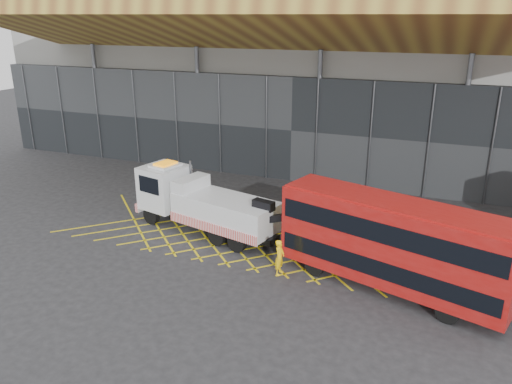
% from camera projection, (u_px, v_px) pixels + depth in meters
% --- Properties ---
extents(ground_plane, '(120.00, 120.00, 0.00)m').
position_uv_depth(ground_plane, '(201.00, 231.00, 30.16)').
color(ground_plane, '#262528').
extents(road_markings, '(23.16, 7.16, 0.01)m').
position_uv_depth(road_markings, '(250.00, 239.00, 29.05)').
color(road_markings, yellow).
rests_on(road_markings, ground_plane).
extents(construction_building, '(55.00, 23.97, 18.00)m').
position_uv_depth(construction_building, '(317.00, 56.00, 42.58)').
color(construction_building, gray).
rests_on(construction_building, ground_plane).
extents(recovery_truck, '(11.09, 4.81, 3.86)m').
position_uv_depth(recovery_truck, '(201.00, 203.00, 29.67)').
color(recovery_truck, black).
rests_on(recovery_truck, ground_plane).
extents(bus_towed, '(11.10, 5.54, 4.42)m').
position_uv_depth(bus_towed, '(392.00, 241.00, 23.05)').
color(bus_towed, '#9E0F0C').
rests_on(bus_towed, ground_plane).
extents(worker, '(0.47, 0.69, 1.85)m').
position_uv_depth(worker, '(280.00, 257.00, 24.88)').
color(worker, yellow).
rests_on(worker, ground_plane).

